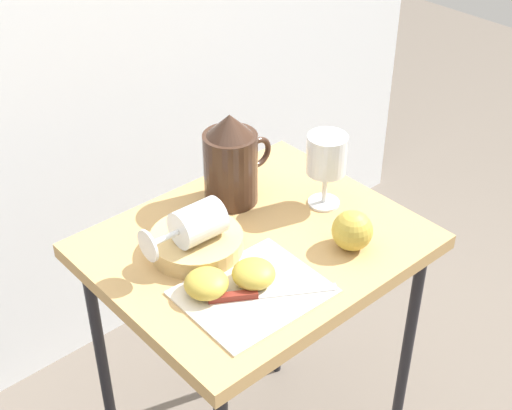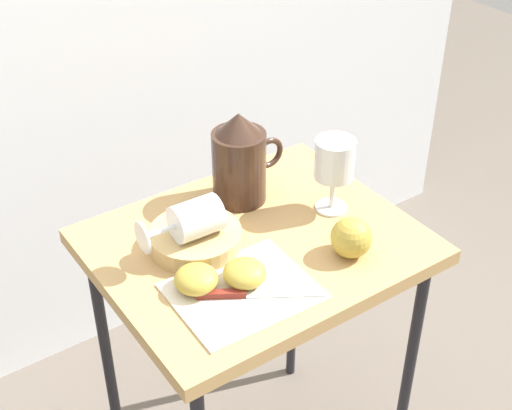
{
  "view_description": "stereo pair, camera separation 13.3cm",
  "coord_description": "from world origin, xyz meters",
  "px_view_note": "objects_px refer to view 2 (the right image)",
  "views": [
    {
      "loc": [
        -0.73,
        -0.82,
        1.54
      ],
      "look_at": [
        0.0,
        0.0,
        0.78
      ],
      "focal_mm": 51.45,
      "sensor_mm": 36.0,
      "label": 1
    },
    {
      "loc": [
        -0.62,
        -0.91,
        1.54
      ],
      "look_at": [
        0.0,
        0.0,
        0.78
      ],
      "focal_mm": 51.45,
      "sensor_mm": 36.0,
      "label": 2
    }
  ],
  "objects_px": {
    "wine_glass_tipped_near": "(194,219)",
    "apple_half_left": "(196,279)",
    "basket_tray": "(195,238)",
    "apple_half_right": "(245,273)",
    "wine_glass_upright": "(336,164)",
    "knife": "(242,294)",
    "apple_whole": "(351,237)",
    "table": "(256,268)",
    "pitcher": "(240,165)"
  },
  "relations": [
    {
      "from": "basket_tray",
      "to": "apple_whole",
      "type": "bearing_deg",
      "value": -39.43
    },
    {
      "from": "pitcher",
      "to": "wine_glass_tipped_near",
      "type": "xyz_separation_m",
      "value": [
        -0.16,
        -0.1,
        -0.01
      ]
    },
    {
      "from": "apple_whole",
      "to": "apple_half_left",
      "type": "bearing_deg",
      "value": 165.46
    },
    {
      "from": "basket_tray",
      "to": "apple_half_right",
      "type": "height_order",
      "value": "apple_half_right"
    },
    {
      "from": "pitcher",
      "to": "apple_whole",
      "type": "distance_m",
      "value": 0.28
    },
    {
      "from": "wine_glass_upright",
      "to": "knife",
      "type": "height_order",
      "value": "wine_glass_upright"
    },
    {
      "from": "apple_half_right",
      "to": "knife",
      "type": "xyz_separation_m",
      "value": [
        -0.02,
        -0.03,
        -0.02
      ]
    },
    {
      "from": "apple_half_right",
      "to": "knife",
      "type": "bearing_deg",
      "value": -131.46
    },
    {
      "from": "wine_glass_tipped_near",
      "to": "apple_whole",
      "type": "bearing_deg",
      "value": -36.8
    },
    {
      "from": "wine_glass_upright",
      "to": "apple_whole",
      "type": "distance_m",
      "value": 0.16
    },
    {
      "from": "pitcher",
      "to": "apple_half_right",
      "type": "bearing_deg",
      "value": -121.79
    },
    {
      "from": "pitcher",
      "to": "wine_glass_upright",
      "type": "distance_m",
      "value": 0.19
    },
    {
      "from": "apple_half_left",
      "to": "apple_half_right",
      "type": "xyz_separation_m",
      "value": [
        0.08,
        -0.03,
        0.0
      ]
    },
    {
      "from": "basket_tray",
      "to": "apple_half_left",
      "type": "height_order",
      "value": "apple_half_left"
    },
    {
      "from": "wine_glass_tipped_near",
      "to": "wine_glass_upright",
      "type": "bearing_deg",
      "value": -8.15
    },
    {
      "from": "wine_glass_tipped_near",
      "to": "apple_whole",
      "type": "distance_m",
      "value": 0.29
    },
    {
      "from": "wine_glass_upright",
      "to": "table",
      "type": "bearing_deg",
      "value": 178.54
    },
    {
      "from": "table",
      "to": "apple_half_left",
      "type": "xyz_separation_m",
      "value": [
        -0.17,
        -0.06,
        0.09
      ]
    },
    {
      "from": "apple_half_left",
      "to": "apple_whole",
      "type": "distance_m",
      "value": 0.29
    },
    {
      "from": "wine_glass_tipped_near",
      "to": "basket_tray",
      "type": "bearing_deg",
      "value": 57.95
    },
    {
      "from": "wine_glass_upright",
      "to": "wine_glass_tipped_near",
      "type": "bearing_deg",
      "value": 171.85
    },
    {
      "from": "table",
      "to": "basket_tray",
      "type": "xyz_separation_m",
      "value": [
        -0.1,
        0.05,
        0.09
      ]
    },
    {
      "from": "apple_half_left",
      "to": "table",
      "type": "bearing_deg",
      "value": 19.88
    },
    {
      "from": "apple_half_left",
      "to": "apple_whole",
      "type": "height_order",
      "value": "apple_whole"
    },
    {
      "from": "basket_tray",
      "to": "wine_glass_tipped_near",
      "type": "bearing_deg",
      "value": -122.05
    },
    {
      "from": "wine_glass_tipped_near",
      "to": "knife",
      "type": "bearing_deg",
      "value": -90.58
    },
    {
      "from": "knife",
      "to": "apple_whole",
      "type": "bearing_deg",
      "value": -3.2
    },
    {
      "from": "pitcher",
      "to": "apple_half_right",
      "type": "relative_size",
      "value": 2.54
    },
    {
      "from": "apple_half_left",
      "to": "wine_glass_tipped_near",
      "type": "bearing_deg",
      "value": 60.38
    },
    {
      "from": "pitcher",
      "to": "knife",
      "type": "relative_size",
      "value": 0.98
    },
    {
      "from": "apple_half_left",
      "to": "apple_whole",
      "type": "relative_size",
      "value": 1.0
    },
    {
      "from": "wine_glass_upright",
      "to": "apple_half_right",
      "type": "relative_size",
      "value": 2.03
    },
    {
      "from": "pitcher",
      "to": "knife",
      "type": "xyz_separation_m",
      "value": [
        -0.17,
        -0.26,
        -0.07
      ]
    },
    {
      "from": "apple_half_left",
      "to": "apple_whole",
      "type": "xyz_separation_m",
      "value": [
        0.28,
        -0.07,
        0.01
      ]
    },
    {
      "from": "knife",
      "to": "table",
      "type": "bearing_deg",
      "value": 47.14
    },
    {
      "from": "pitcher",
      "to": "wine_glass_tipped_near",
      "type": "bearing_deg",
      "value": -149.18
    },
    {
      "from": "table",
      "to": "wine_glass_tipped_near",
      "type": "height_order",
      "value": "wine_glass_tipped_near"
    },
    {
      "from": "apple_half_right",
      "to": "apple_whole",
      "type": "relative_size",
      "value": 1.0
    },
    {
      "from": "pitcher",
      "to": "apple_half_right",
      "type": "xyz_separation_m",
      "value": [
        -0.14,
        -0.23,
        -0.05
      ]
    },
    {
      "from": "table",
      "to": "apple_whole",
      "type": "distance_m",
      "value": 0.21
    },
    {
      "from": "basket_tray",
      "to": "apple_whole",
      "type": "distance_m",
      "value": 0.29
    },
    {
      "from": "wine_glass_tipped_near",
      "to": "apple_half_left",
      "type": "distance_m",
      "value": 0.12
    },
    {
      "from": "wine_glass_tipped_near",
      "to": "knife",
      "type": "distance_m",
      "value": 0.17
    },
    {
      "from": "apple_half_right",
      "to": "apple_whole",
      "type": "distance_m",
      "value": 0.21
    },
    {
      "from": "basket_tray",
      "to": "apple_whole",
      "type": "relative_size",
      "value": 2.26
    },
    {
      "from": "wine_glass_tipped_near",
      "to": "apple_half_left",
      "type": "height_order",
      "value": "wine_glass_tipped_near"
    },
    {
      "from": "wine_glass_upright",
      "to": "wine_glass_tipped_near",
      "type": "height_order",
      "value": "wine_glass_upright"
    },
    {
      "from": "basket_tray",
      "to": "apple_half_left",
      "type": "distance_m",
      "value": 0.13
    },
    {
      "from": "pitcher",
      "to": "wine_glass_upright",
      "type": "height_order",
      "value": "pitcher"
    },
    {
      "from": "basket_tray",
      "to": "pitcher",
      "type": "relative_size",
      "value": 0.89
    }
  ]
}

